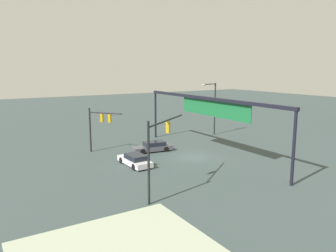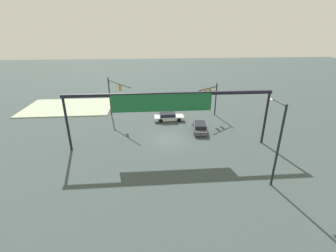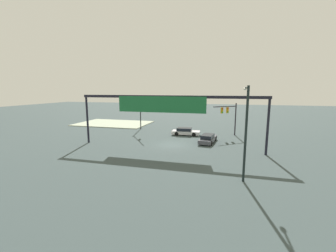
# 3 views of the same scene
# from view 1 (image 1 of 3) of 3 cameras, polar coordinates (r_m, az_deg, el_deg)

# --- Properties ---
(ground_plane) EXTENTS (179.07, 179.07, 0.00)m
(ground_plane) POSITION_cam_1_polar(r_m,az_deg,el_deg) (37.31, 4.33, -5.49)
(ground_plane) COLOR #384646
(traffic_signal_near_corner) EXTENTS (4.04, 5.63, 6.29)m
(traffic_signal_near_corner) POSITION_cam_1_polar(r_m,az_deg,el_deg) (25.15, -1.67, -2.85)
(traffic_signal_near_corner) COLOR black
(traffic_signal_near_corner) RESTS_ON ground
(traffic_signal_opposite_side) EXTENTS (3.61, 2.80, 5.35)m
(traffic_signal_opposite_side) POSITION_cam_1_polar(r_m,az_deg,el_deg) (39.36, -12.01, 0.63)
(traffic_signal_opposite_side) COLOR black
(traffic_signal_opposite_side) RESTS_ON ground
(streetlamp_curved_arm) EXTENTS (0.33, 2.64, 7.84)m
(streetlamp_curved_arm) POSITION_cam_1_polar(r_m,az_deg,el_deg) (49.43, 7.95, 3.70)
(streetlamp_curved_arm) COLOR black
(streetlamp_curved_arm) RESTS_ON ground
(overhead_sign_gantry) EXTENTS (24.02, 0.43, 6.82)m
(overhead_sign_gantry) POSITION_cam_1_polar(r_m,az_deg,el_deg) (37.17, 7.18, 3.42)
(overhead_sign_gantry) COLOR black
(overhead_sign_gantry) RESTS_ON ground
(sedan_car_approaching) EXTENTS (4.66, 2.03, 1.21)m
(sedan_car_approaching) POSITION_cam_1_polar(r_m,az_deg,el_deg) (34.22, -5.79, -5.95)
(sedan_car_approaching) COLOR silver
(sedan_car_approaching) RESTS_ON ground
(sedan_car_waiting_far) EXTENTS (2.38, 5.04, 1.21)m
(sedan_car_waiting_far) POSITION_cam_1_polar(r_m,az_deg,el_deg) (39.69, -2.68, -3.66)
(sedan_car_waiting_far) COLOR #494A53
(sedan_car_waiting_far) RESTS_ON ground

